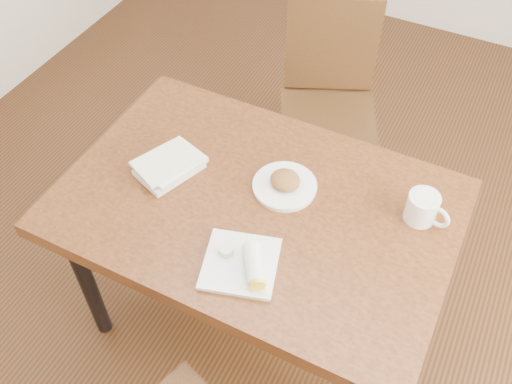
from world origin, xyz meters
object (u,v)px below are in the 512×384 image
at_px(chair_far, 329,93).
at_px(plate_scone, 285,184).
at_px(table, 256,217).
at_px(book_stack, 170,165).
at_px(coffee_mug, 423,208).
at_px(plate_burrito, 244,264).

bearing_deg(chair_far, plate_scone, -80.40).
height_order(table, book_stack, book_stack).
distance_m(plate_scone, book_stack, 0.40).
xyz_separation_m(plate_scone, coffee_mug, (0.44, 0.08, 0.03)).
relative_size(table, coffee_mug, 8.78).
bearing_deg(table, book_stack, -178.82).
height_order(table, chair_far, chair_far).
xyz_separation_m(coffee_mug, book_stack, (-0.82, -0.18, -0.03)).
bearing_deg(plate_burrito, coffee_mug, 45.53).
bearing_deg(coffee_mug, plate_burrito, -134.47).
xyz_separation_m(chair_far, coffee_mug, (0.57, -0.70, 0.25)).
xyz_separation_m(table, book_stack, (-0.33, -0.01, 0.11)).
bearing_deg(chair_far, book_stack, -106.07).
bearing_deg(book_stack, plate_burrito, -30.20).
bearing_deg(chair_far, table, -85.23).
relative_size(table, plate_burrito, 4.77).
xyz_separation_m(chair_far, plate_scone, (0.13, -0.77, 0.22)).
xyz_separation_m(chair_far, book_stack, (-0.25, -0.88, 0.23)).
relative_size(plate_scone, plate_burrito, 0.80).
bearing_deg(chair_far, coffee_mug, -50.66).
bearing_deg(book_stack, table, 1.18).
height_order(plate_burrito, book_stack, plate_burrito).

